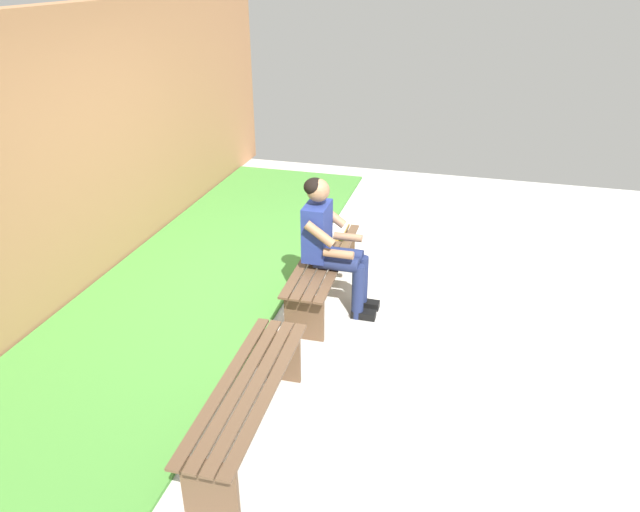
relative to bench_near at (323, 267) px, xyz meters
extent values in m
cube|color=beige|center=(0.95, 1.00, -0.36)|extent=(10.00, 7.00, 0.04)
cube|color=#478C38|center=(0.95, -1.31, -0.32)|extent=(9.00, 1.93, 0.03)
cube|color=#B27A51|center=(0.50, -2.42, 0.95)|extent=(9.50, 0.24, 2.58)
cube|color=brown|center=(0.00, -0.15, 0.10)|extent=(1.61, 0.12, 0.02)
cube|color=brown|center=(0.00, -0.05, 0.10)|extent=(1.61, 0.12, 0.02)
cube|color=brown|center=(0.00, 0.05, 0.10)|extent=(1.61, 0.12, 0.02)
cube|color=brown|center=(0.00, 0.15, 0.10)|extent=(1.61, 0.12, 0.02)
cube|color=brown|center=(-0.68, -0.02, -0.12)|extent=(0.04, 0.34, 0.43)
cube|color=brown|center=(0.68, 0.02, -0.12)|extent=(0.04, 0.34, 0.43)
cube|color=brown|center=(1.91, -0.15, 0.10)|extent=(1.54, 0.12, 0.02)
cube|color=brown|center=(1.91, -0.05, 0.10)|extent=(1.54, 0.12, 0.02)
cube|color=brown|center=(1.91, 0.05, 0.10)|extent=(1.54, 0.12, 0.02)
cube|color=brown|center=(1.90, 0.15, 0.10)|extent=(1.54, 0.12, 0.02)
cube|color=brown|center=(1.26, -0.02, -0.12)|extent=(0.04, 0.34, 0.43)
cube|color=brown|center=(2.56, 0.02, -0.12)|extent=(0.04, 0.34, 0.43)
cube|color=navy|center=(0.14, -0.02, 0.43)|extent=(0.34, 0.20, 0.50)
sphere|color=#936B4C|center=(0.14, -0.01, 0.81)|extent=(0.20, 0.20, 0.20)
ellipsoid|color=black|center=(0.14, -0.04, 0.84)|extent=(0.20, 0.19, 0.15)
cylinder|color=navy|center=(0.05, 0.18, 0.18)|extent=(0.13, 0.40, 0.13)
cylinder|color=navy|center=(0.23, 0.18, 0.18)|extent=(0.13, 0.40, 0.13)
cylinder|color=navy|center=(0.05, 0.38, -0.08)|extent=(0.11, 0.11, 0.52)
cube|color=black|center=(0.05, 0.44, -0.30)|extent=(0.10, 0.22, 0.07)
cylinder|color=navy|center=(0.23, 0.38, -0.08)|extent=(0.11, 0.11, 0.52)
cube|color=black|center=(0.23, 0.44, -0.30)|extent=(0.10, 0.22, 0.07)
cylinder|color=#936B4C|center=(-0.07, 0.06, 0.50)|extent=(0.08, 0.28, 0.23)
cylinder|color=#936B4C|center=(-0.04, 0.22, 0.32)|extent=(0.07, 0.26, 0.07)
cylinder|color=#936B4C|center=(0.35, 0.06, 0.50)|extent=(0.08, 0.28, 0.23)
cylinder|color=#936B4C|center=(0.32, 0.22, 0.32)|extent=(0.07, 0.26, 0.07)
sphere|color=#72B738|center=(-0.39, 0.09, 0.15)|extent=(0.08, 0.08, 0.08)
cube|color=white|center=(-0.69, -0.01, 0.12)|extent=(0.20, 0.15, 0.02)
cube|color=white|center=(-0.48, -0.01, 0.12)|extent=(0.20, 0.15, 0.02)
cube|color=#BF8C1E|center=(-0.58, -0.01, 0.11)|extent=(0.42, 0.17, 0.01)
camera|label=1|loc=(4.70, 1.24, 2.55)|focal=33.04mm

